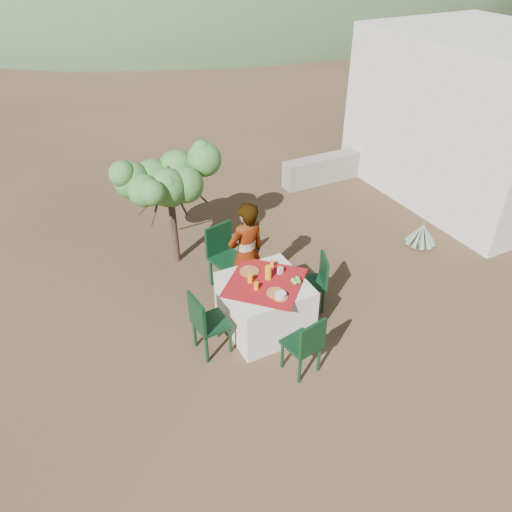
{
  "coord_description": "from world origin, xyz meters",
  "views": [
    {
      "loc": [
        -2.45,
        -4.6,
        4.65
      ],
      "look_at": [
        0.04,
        0.31,
        0.9
      ],
      "focal_mm": 35.0,
      "sensor_mm": 36.0,
      "label": 1
    }
  ],
  "objects_px": {
    "table": "(265,305)",
    "shrub_tree": "(172,184)",
    "person": "(246,254)",
    "agave": "(422,234)",
    "guesthouse": "(480,117)",
    "chair_left": "(206,322)",
    "juice_pitcher": "(268,272)",
    "chair_near": "(306,344)",
    "chair_right": "(316,280)",
    "chair_far": "(224,253)"
  },
  "relations": [
    {
      "from": "table",
      "to": "shrub_tree",
      "type": "bearing_deg",
      "value": 102.69
    },
    {
      "from": "person",
      "to": "agave",
      "type": "height_order",
      "value": "person"
    },
    {
      "from": "guesthouse",
      "to": "agave",
      "type": "bearing_deg",
      "value": -151.28
    },
    {
      "from": "agave",
      "to": "chair_left",
      "type": "bearing_deg",
      "value": -170.29
    },
    {
      "from": "table",
      "to": "chair_left",
      "type": "xyz_separation_m",
      "value": [
        -0.87,
        -0.08,
        0.12
      ]
    },
    {
      "from": "chair_left",
      "to": "juice_pitcher",
      "type": "xyz_separation_m",
      "value": [
        0.95,
        0.13,
        0.36
      ]
    },
    {
      "from": "agave",
      "to": "juice_pitcher",
      "type": "height_order",
      "value": "juice_pitcher"
    },
    {
      "from": "table",
      "to": "person",
      "type": "bearing_deg",
      "value": 85.52
    },
    {
      "from": "person",
      "to": "shrub_tree",
      "type": "bearing_deg",
      "value": -78.55
    },
    {
      "from": "chair_left",
      "to": "table",
      "type": "bearing_deg",
      "value": -89.88
    },
    {
      "from": "chair_near",
      "to": "person",
      "type": "height_order",
      "value": "person"
    },
    {
      "from": "table",
      "to": "person",
      "type": "relative_size",
      "value": 0.82
    },
    {
      "from": "person",
      "to": "agave",
      "type": "xyz_separation_m",
      "value": [
        3.31,
        -0.01,
        -0.6
      ]
    },
    {
      "from": "agave",
      "to": "guesthouse",
      "type": "distance_m",
      "value": 2.9
    },
    {
      "from": "chair_left",
      "to": "shrub_tree",
      "type": "bearing_deg",
      "value": -15.38
    },
    {
      "from": "table",
      "to": "chair_right",
      "type": "xyz_separation_m",
      "value": [
        0.84,
        0.07,
        0.09
      ]
    },
    {
      "from": "chair_right",
      "to": "juice_pitcher",
      "type": "relative_size",
      "value": 4.42
    },
    {
      "from": "chair_right",
      "to": "shrub_tree",
      "type": "distance_m",
      "value": 2.58
    },
    {
      "from": "shrub_tree",
      "to": "guesthouse",
      "type": "height_order",
      "value": "guesthouse"
    },
    {
      "from": "chair_near",
      "to": "juice_pitcher",
      "type": "distance_m",
      "value": 1.08
    },
    {
      "from": "agave",
      "to": "chair_far",
      "type": "bearing_deg",
      "value": 171.69
    },
    {
      "from": "chair_far",
      "to": "chair_near",
      "type": "height_order",
      "value": "chair_far"
    },
    {
      "from": "chair_near",
      "to": "chair_left",
      "type": "xyz_separation_m",
      "value": [
        -0.92,
        0.87,
        0.03
      ]
    },
    {
      "from": "chair_left",
      "to": "shrub_tree",
      "type": "relative_size",
      "value": 0.53
    },
    {
      "from": "agave",
      "to": "shrub_tree",
      "type": "bearing_deg",
      "value": 158.99
    },
    {
      "from": "chair_near",
      "to": "chair_right",
      "type": "relative_size",
      "value": 1.0
    },
    {
      "from": "guesthouse",
      "to": "table",
      "type": "bearing_deg",
      "value": -161.47
    },
    {
      "from": "shrub_tree",
      "to": "chair_far",
      "type": "bearing_deg",
      "value": -67.82
    },
    {
      "from": "chair_right",
      "to": "shrub_tree",
      "type": "relative_size",
      "value": 0.5
    },
    {
      "from": "person",
      "to": "juice_pitcher",
      "type": "distance_m",
      "value": 0.61
    },
    {
      "from": "chair_right",
      "to": "juice_pitcher",
      "type": "xyz_separation_m",
      "value": [
        -0.77,
        -0.02,
        0.39
      ]
    },
    {
      "from": "chair_left",
      "to": "chair_right",
      "type": "height_order",
      "value": "chair_left"
    },
    {
      "from": "chair_right",
      "to": "guesthouse",
      "type": "distance_m",
      "value": 5.22
    },
    {
      "from": "chair_right",
      "to": "shrub_tree",
      "type": "xyz_separation_m",
      "value": [
        -1.32,
        2.05,
        0.87
      ]
    },
    {
      "from": "chair_right",
      "to": "guesthouse",
      "type": "height_order",
      "value": "guesthouse"
    },
    {
      "from": "chair_near",
      "to": "person",
      "type": "relative_size",
      "value": 0.54
    },
    {
      "from": "guesthouse",
      "to": "juice_pitcher",
      "type": "height_order",
      "value": "guesthouse"
    },
    {
      "from": "agave",
      "to": "table",
      "type": "bearing_deg",
      "value": -169.16
    },
    {
      "from": "chair_right",
      "to": "agave",
      "type": "bearing_deg",
      "value": 123.91
    },
    {
      "from": "chair_far",
      "to": "juice_pitcher",
      "type": "bearing_deg",
      "value": -94.42
    },
    {
      "from": "chair_right",
      "to": "guesthouse",
      "type": "relative_size",
      "value": 0.2
    },
    {
      "from": "chair_right",
      "to": "person",
      "type": "distance_m",
      "value": 1.03
    },
    {
      "from": "chair_right",
      "to": "guesthouse",
      "type": "xyz_separation_m",
      "value": [
        4.79,
        1.82,
        1.03
      ]
    },
    {
      "from": "shrub_tree",
      "to": "agave",
      "type": "bearing_deg",
      "value": -21.01
    },
    {
      "from": "chair_near",
      "to": "chair_right",
      "type": "bearing_deg",
      "value": -138.64
    },
    {
      "from": "shrub_tree",
      "to": "guesthouse",
      "type": "distance_m",
      "value": 6.11
    },
    {
      "from": "table",
      "to": "juice_pitcher",
      "type": "relative_size",
      "value": 6.81
    },
    {
      "from": "chair_far",
      "to": "person",
      "type": "relative_size",
      "value": 0.62
    },
    {
      "from": "chair_far",
      "to": "guesthouse",
      "type": "xyz_separation_m",
      "value": [
        5.71,
        0.74,
        0.96
      ]
    },
    {
      "from": "chair_left",
      "to": "person",
      "type": "height_order",
      "value": "person"
    }
  ]
}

